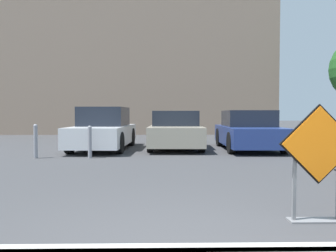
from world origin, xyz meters
TOP-DOWN VIEW (x-y plane):
  - ground_plane at (0.00, 10.00)m, footprint 96.00×96.00m
  - road_closed_sign at (1.63, 1.03)m, footprint 0.94×0.20m
  - parked_car_nearest at (-2.31, 9.10)m, footprint 1.97×4.39m
  - parked_car_second at (0.29, 9.42)m, footprint 2.00×4.27m
  - parked_car_third at (2.89, 8.91)m, footprint 1.99×4.08m
  - bollard_nearest at (-2.30, 6.71)m, footprint 0.12×0.12m
  - bollard_second at (-3.85, 6.71)m, footprint 0.12×0.12m
  - building_facade_backdrop at (-2.60, 19.68)m, footprint 19.11×5.00m

SIDE VIEW (x-z plane):
  - ground_plane at x=0.00m, z-range 0.00..0.00m
  - bollard_nearest at x=-2.30m, z-range 0.03..0.97m
  - bollard_second at x=-3.85m, z-range 0.03..1.01m
  - parked_car_second at x=0.29m, z-range -0.04..1.35m
  - parked_car_third at x=2.89m, z-range -0.05..1.35m
  - parked_car_nearest at x=-2.31m, z-range -0.06..1.46m
  - road_closed_sign at x=1.63m, z-range 0.08..1.48m
  - building_facade_backdrop at x=-2.60m, z-range 0.00..8.49m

